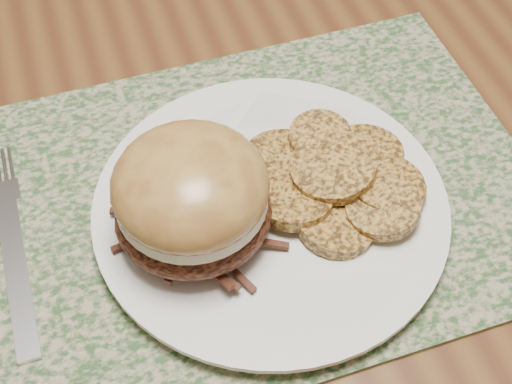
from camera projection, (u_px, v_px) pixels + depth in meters
dining_table at (318, 152)px, 0.71m from camera, size 1.50×0.90×0.75m
placemat at (260, 194)px, 0.58m from camera, size 0.45×0.33×0.00m
dinner_plate at (270, 208)px, 0.56m from camera, size 0.26×0.26×0.02m
pork_sandwich at (192, 198)px, 0.50m from camera, size 0.12×0.12×0.09m
roasted_potatoes at (341, 180)px, 0.55m from camera, size 0.16×0.15×0.04m
fork at (12, 243)px, 0.54m from camera, size 0.02×0.20×0.00m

